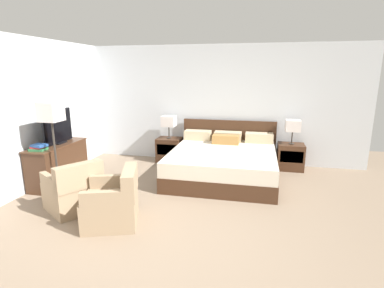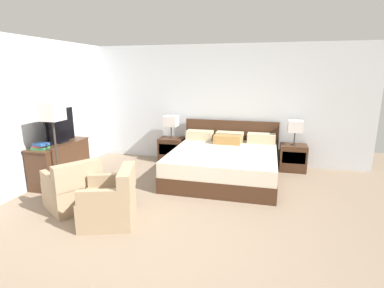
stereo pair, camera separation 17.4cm
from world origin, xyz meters
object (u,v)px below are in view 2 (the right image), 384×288
table_lamp_right (295,127)px  book_red_cover (40,148)px  tv (60,126)px  armchair_companion (111,202)px  book_blue_cover (40,146)px  armchair_by_window (73,190)px  dresser (60,162)px  nightstand_left (171,150)px  book_small_top (41,144)px  bed (224,162)px  table_lamp_left (171,121)px  nightstand_right (293,158)px  floor_lamp (53,118)px

table_lamp_right → book_red_cover: 4.76m
table_lamp_right → tv: 4.53m
book_red_cover → armchair_companion: 1.89m
book_blue_cover → armchair_by_window: book_blue_cover is taller
dresser → tv: tv is taller
nightstand_left → book_blue_cover: book_blue_cover is taller
tv → armchair_companion: (1.67, -1.25, -0.75)m
tv → book_small_top: size_ratio=3.45×
bed → tv: 3.12m
dresser → armchair_companion: (1.68, -1.16, -0.09)m
nightstand_left → table_lamp_left: (-0.00, 0.00, 0.65)m
bed → book_red_cover: bearing=-153.8°
bed → dresser: bed is taller
nightstand_left → table_lamp_left: size_ratio=1.09×
armchair_by_window → book_blue_cover: bearing=153.2°
table_lamp_right → book_blue_cover: (-4.23, -2.19, -0.14)m
armchair_by_window → armchair_companion: size_ratio=1.09×
dresser → book_blue_cover: size_ratio=6.47×
armchair_companion → book_small_top: bearing=156.5°
nightstand_right → dresser: dresser is taller
book_blue_cover → book_small_top: 0.05m
bed → book_blue_cover: (-2.91, -1.43, 0.49)m
table_lamp_right → floor_lamp: floor_lamp is taller
table_lamp_right → dresser: 4.60m
bed → book_blue_cover: size_ratio=11.03×
bed → table_lamp_right: table_lamp_right is taller
book_red_cover → book_small_top: bearing=0.0°
bed → book_red_cover: 3.27m
table_lamp_left → floor_lamp: bearing=-118.4°
dresser → book_blue_cover: (-0.02, -0.44, 0.41)m
tv → book_red_cover: bearing=-91.2°
book_blue_cover → nightstand_right: bearing=27.4°
nightstand_right → book_blue_cover: bearing=-152.6°
dresser → armchair_companion: bearing=-34.8°
nightstand_left → tv: tv is taller
floor_lamp → book_blue_cover: bearing=169.5°
nightstand_right → floor_lamp: floor_lamp is taller
book_red_cover → armchair_by_window: size_ratio=0.26×
tv → armchair_companion: bearing=-36.7°
table_lamp_left → armchair_by_window: size_ratio=0.53×
bed → book_small_top: 3.26m
floor_lamp → nightstand_right: bearing=30.4°
dresser → armchair_by_window: size_ratio=1.30×
table_lamp_left → table_lamp_right: same height
nightstand_right → book_small_top: size_ratio=2.47×
armchair_by_window → table_lamp_right: bearing=39.0°
bed → book_blue_cover: bearing=-153.8°
bed → book_red_cover: bed is taller
book_blue_cover → floor_lamp: bearing=-10.5°
nightstand_left → table_lamp_right: bearing=0.0°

